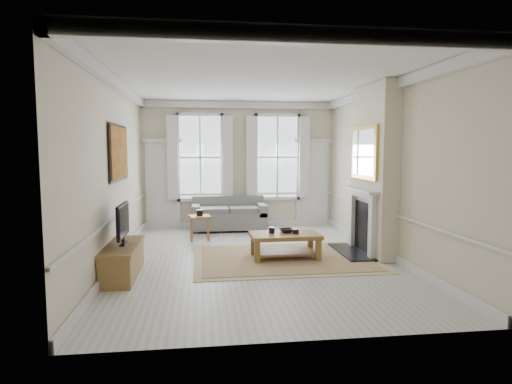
{
  "coord_description": "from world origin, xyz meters",
  "views": [
    {
      "loc": [
        -1.02,
        -8.04,
        2.12
      ],
      "look_at": [
        0.08,
        0.55,
        1.25
      ],
      "focal_mm": 30.0,
      "sensor_mm": 36.0,
      "label": 1
    }
  ],
  "objects": [
    {
      "name": "floor",
      "position": [
        0.0,
        0.0,
        0.0
      ],
      "size": [
        7.2,
        7.2,
        0.0
      ],
      "primitive_type": "plane",
      "color": "#B7B5AD",
      "rests_on": "ground"
    },
    {
      "name": "ceiling",
      "position": [
        0.0,
        0.0,
        3.4
      ],
      "size": [
        7.2,
        7.2,
        0.0
      ],
      "primitive_type": "plane",
      "rotation": [
        3.14,
        0.0,
        0.0
      ],
      "color": "white",
      "rests_on": "back_wall"
    },
    {
      "name": "back_wall",
      "position": [
        0.0,
        3.6,
        1.7
      ],
      "size": [
        5.2,
        0.0,
        5.2
      ],
      "primitive_type": "plane",
      "rotation": [
        1.57,
        0.0,
        0.0
      ],
      "color": "beige",
      "rests_on": "floor"
    },
    {
      "name": "left_wall",
      "position": [
        -2.6,
        0.0,
        1.7
      ],
      "size": [
        0.0,
        7.2,
        7.2
      ],
      "primitive_type": "plane",
      "rotation": [
        1.57,
        0.0,
        1.57
      ],
      "color": "beige",
      "rests_on": "floor"
    },
    {
      "name": "right_wall",
      "position": [
        2.6,
        0.0,
        1.7
      ],
      "size": [
        0.0,
        7.2,
        7.2
      ],
      "primitive_type": "plane",
      "rotation": [
        1.57,
        0.0,
        -1.57
      ],
      "color": "beige",
      "rests_on": "floor"
    },
    {
      "name": "window_left",
      "position": [
        -1.05,
        3.55,
        1.9
      ],
      "size": [
        1.26,
        0.2,
        2.2
      ],
      "primitive_type": null,
      "color": "#B2BCC6",
      "rests_on": "back_wall"
    },
    {
      "name": "window_right",
      "position": [
        1.05,
        3.55,
        1.9
      ],
      "size": [
        1.26,
        0.2,
        2.2
      ],
      "primitive_type": null,
      "color": "#B2BCC6",
      "rests_on": "back_wall"
    },
    {
      "name": "door_left",
      "position": [
        -2.05,
        3.56,
        1.15
      ],
      "size": [
        0.9,
        0.08,
        2.3
      ],
      "primitive_type": "cube",
      "color": "silver",
      "rests_on": "floor"
    },
    {
      "name": "door_right",
      "position": [
        2.05,
        3.56,
        1.15
      ],
      "size": [
        0.9,
        0.08,
        2.3
      ],
      "primitive_type": "cube",
      "color": "silver",
      "rests_on": "floor"
    },
    {
      "name": "painting",
      "position": [
        -2.56,
        0.3,
        2.05
      ],
      "size": [
        0.05,
        1.66,
        1.06
      ],
      "primitive_type": "cube",
      "color": "#B1711E",
      "rests_on": "left_wall"
    },
    {
      "name": "chimney_breast",
      "position": [
        2.43,
        0.2,
        1.7
      ],
      "size": [
        0.35,
        1.7,
        3.38
      ],
      "primitive_type": "cube",
      "color": "beige",
      "rests_on": "floor"
    },
    {
      "name": "hearth",
      "position": [
        2.0,
        0.2,
        0.03
      ],
      "size": [
        0.55,
        1.5,
        0.05
      ],
      "primitive_type": "cube",
      "color": "black",
      "rests_on": "floor"
    },
    {
      "name": "fireplace",
      "position": [
        2.2,
        0.2,
        0.73
      ],
      "size": [
        0.21,
        1.45,
        1.33
      ],
      "color": "silver",
      "rests_on": "floor"
    },
    {
      "name": "mirror",
      "position": [
        2.21,
        0.2,
        2.05
      ],
      "size": [
        0.06,
        1.26,
        1.06
      ],
      "primitive_type": "cube",
      "color": "gold",
      "rests_on": "chimney_breast"
    },
    {
      "name": "sofa",
      "position": [
        -0.32,
        3.11,
        0.36
      ],
      "size": [
        1.92,
        0.93,
        0.88
      ],
      "color": "slate",
      "rests_on": "floor"
    },
    {
      "name": "side_table",
      "position": [
        -1.07,
        1.93,
        0.46
      ],
      "size": [
        0.54,
        0.54,
        0.57
      ],
      "rotation": [
        0.0,
        0.0,
        0.18
      ],
      "color": "olive",
      "rests_on": "floor"
    },
    {
      "name": "rug",
      "position": [
        0.57,
        -0.04,
        0.01
      ],
      "size": [
        3.5,
        2.6,
        0.02
      ],
      "primitive_type": "cube",
      "color": "#A38554",
      "rests_on": "floor"
    },
    {
      "name": "coffee_table",
      "position": [
        0.57,
        -0.04,
        0.42
      ],
      "size": [
        1.34,
        0.8,
        0.5
      ],
      "rotation": [
        0.0,
        0.0,
        0.02
      ],
      "color": "olive",
      "rests_on": "rug"
    },
    {
      "name": "ceramic_pot_a",
      "position": [
        0.32,
        0.01,
        0.56
      ],
      "size": [
        0.12,
        0.12,
        0.12
      ],
      "primitive_type": "cylinder",
      "color": "black",
      "rests_on": "coffee_table"
    },
    {
      "name": "ceramic_pot_b",
      "position": [
        0.77,
        -0.09,
        0.54
      ],
      "size": [
        0.12,
        0.12,
        0.09
      ],
      "primitive_type": "cylinder",
      "color": "black",
      "rests_on": "coffee_table"
    },
    {
      "name": "bowl",
      "position": [
        0.62,
        0.06,
        0.53
      ],
      "size": [
        0.36,
        0.36,
        0.07
      ],
      "primitive_type": "imported",
      "rotation": [
        0.0,
        0.0,
        0.23
      ],
      "color": "black",
      "rests_on": "coffee_table"
    },
    {
      "name": "tv_stand",
      "position": [
        -2.34,
        -0.85,
        0.27
      ],
      "size": [
        0.49,
        1.52,
        0.54
      ],
      "primitive_type": "cube",
      "color": "olive",
      "rests_on": "floor"
    },
    {
      "name": "tv",
      "position": [
        -2.32,
        -0.85,
        0.94
      ],
      "size": [
        0.08,
        0.9,
        0.68
      ],
      "color": "black",
      "rests_on": "tv_stand"
    }
  ]
}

